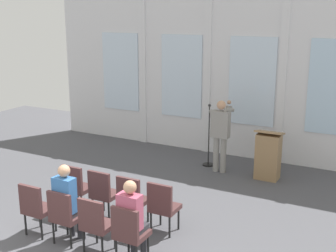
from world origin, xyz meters
The scene contains 14 objects.
rear_partition centered at (0.04, 6.98, 2.06)m, with size 9.81×0.14×4.14m.
speaker centered at (0.68, 5.64, 1.01)m, with size 0.51×0.69×1.73m.
mic_stand centered at (0.27, 5.92, 0.34)m, with size 0.28×0.28×1.55m.
lectern centered at (1.81, 5.72, 0.55)m, with size 0.60×0.48×1.16m.
chair_r0_c0 centered at (-0.93, 2.32, 0.53)m, with size 0.46×0.44×0.94m.
chair_r0_c1 centered at (-0.31, 2.32, 0.53)m, with size 0.46×0.44×0.94m.
chair_r0_c2 centered at (0.31, 2.32, 0.53)m, with size 0.46×0.44×0.94m.
chair_r0_c3 centered at (0.93, 2.32, 0.53)m, with size 0.46×0.44×0.94m.
chair_r1_c0 centered at (-0.93, 1.27, 0.53)m, with size 0.46×0.44×0.94m.
chair_r1_c1 centered at (-0.31, 1.27, 0.53)m, with size 0.46×0.44×0.94m.
audience_r1_c1 centered at (-0.31, 1.34, 0.75)m, with size 0.36×0.39×1.36m.
chair_r1_c2 centered at (0.31, 1.27, 0.53)m, with size 0.46×0.44×0.94m.
chair_r1_c3 centered at (0.93, 1.27, 0.53)m, with size 0.46×0.44×0.94m.
audience_r1_c3 centered at (0.93, 1.35, 0.73)m, with size 0.36×0.39×1.32m.
Camera 1 is at (4.27, -3.83, 3.74)m, focal length 47.69 mm.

